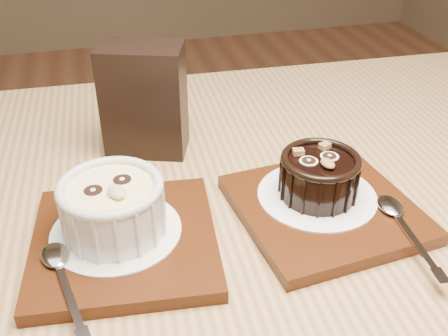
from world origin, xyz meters
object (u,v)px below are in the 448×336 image
Objects in this scene: ramekin_white at (113,205)px; condiment_stand at (144,100)px; table at (234,278)px; tray_left at (125,242)px; tray_right at (324,209)px; ramekin_dark at (319,174)px.

condiment_stand is at bearing 50.65° from ramekin_white.
table is 0.24m from condiment_stand.
table is at bearing -67.33° from condiment_stand.
tray_left is at bearing -71.96° from ramekin_white.
ramekin_dark is (-0.00, 0.01, 0.04)m from tray_right.
condiment_stand is (0.06, 0.18, 0.02)m from ramekin_white.
tray_right is 2.11× the size of ramekin_dark.
table is 0.16m from ramekin_dark.
tray_left is 0.21m from tray_right.
ramekin_white is 0.73× the size of condiment_stand.
tray_left is (-0.12, -0.02, 0.10)m from table.
ramekin_white is (-0.01, 0.01, 0.04)m from tray_left.
table is 0.19m from ramekin_white.
tray_left is 1.77× the size of ramekin_white.
table is 12.04× the size of ramekin_white.
tray_left is 1.00× the size of tray_right.
table is 0.14m from tray_right.
tray_right is (0.22, -0.01, -0.04)m from ramekin_white.
tray_left is at bearing 179.99° from tray_right.
condiment_stand is (-0.16, 0.17, 0.03)m from ramekin_dark.
tray_left is at bearing -104.46° from condiment_stand.
tray_left is at bearing -171.00° from table.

